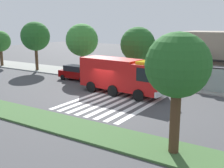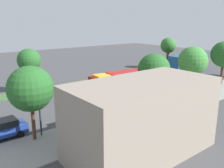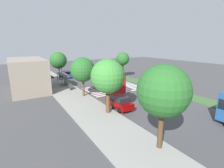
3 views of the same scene
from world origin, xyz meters
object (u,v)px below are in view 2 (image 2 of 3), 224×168
object	(u,v)px
sidewalk_tree_far_east	(30,89)
median_tree_west	(29,61)
bus_stop_shelter	(94,108)
street_lamp	(39,98)
parked_car_west	(175,85)
bench_near_shelter	(124,111)
transit_bus	(189,61)
sidewalk_tree_east	(154,70)
sidewalk_tree_west	(224,54)
median_tree_far_west	(168,46)
fire_truck	(119,83)
sidewalk_tree_center	(193,61)

from	to	relation	value
sidewalk_tree_far_east	median_tree_west	bearing A→B (deg)	-109.52
bus_stop_shelter	street_lamp	size ratio (longest dim) A/B	0.58
parked_car_west	bench_near_shelter	size ratio (longest dim) A/B	2.95
transit_bus	street_lamp	xyz separation A→B (m)	(36.32, 9.56, 1.62)
bus_stop_shelter	street_lamp	bearing A→B (deg)	-10.28
street_lamp	sidewalk_tree_east	xyz separation A→B (m)	(-14.43, 0.40, 0.81)
sidewalk_tree_west	sidewalk_tree_far_east	xyz separation A→B (m)	(31.89, -0.00, -0.28)
bench_near_shelter	sidewalk_tree_west	size ratio (longest dim) A/B	0.23
bus_stop_shelter	bench_near_shelter	distance (m)	4.20
street_lamp	median_tree_west	bearing A→B (deg)	-107.18
sidewalk_tree_far_east	median_tree_far_west	xyz separation A→B (m)	(-36.19, -14.86, 0.28)
bench_near_shelter	median_tree_west	xyz separation A→B (m)	(4.72, -15.39, 4.17)
sidewalk_tree_west	sidewalk_tree_east	distance (m)	16.67
sidewalk_tree_east	median_tree_far_west	distance (m)	25.70
parked_car_west	sidewalk_tree_far_east	size ratio (longest dim) A/B	0.72
parked_car_west	median_tree_west	world-z (taller)	median_tree_west
transit_bus	sidewalk_tree_west	bearing A→B (deg)	-117.86
fire_truck	median_tree_west	world-z (taller)	median_tree_west
transit_bus	parked_car_west	bearing A→B (deg)	-152.15
sidewalk_tree_east	street_lamp	bearing A→B (deg)	-1.59
parked_car_west	sidewalk_tree_east	bearing A→B (deg)	18.57
transit_bus	sidewalk_tree_center	world-z (taller)	sidewalk_tree_center
sidewalk_tree_west	median_tree_far_west	distance (m)	15.47
sidewalk_tree_far_east	median_tree_west	size ratio (longest dim) A/B	1.03
transit_bus	sidewalk_tree_far_east	bearing A→B (deg)	-165.14
parked_car_west	sidewalk_tree_west	distance (m)	10.46
bench_near_shelter	sidewalk_tree_west	distance (m)	22.36
bench_near_shelter	median_tree_west	bearing A→B (deg)	-72.96
bus_stop_shelter	sidewalk_tree_center	world-z (taller)	sidewalk_tree_center
parked_car_west	bus_stop_shelter	bearing A→B (deg)	11.22
street_lamp	sidewalk_tree_far_east	world-z (taller)	sidewalk_tree_far_east
transit_bus	sidewalk_tree_far_east	world-z (taller)	sidewalk_tree_far_east
sidewalk_tree_west	transit_bus	bearing A→B (deg)	-117.69
sidewalk_tree_west	sidewalk_tree_center	xyz separation A→B (m)	(8.60, 0.00, -0.28)
street_lamp	median_tree_far_west	distance (m)	38.26
sidewalk_tree_center	median_tree_west	bearing A→B (deg)	-39.51
sidewalk_tree_center	bench_near_shelter	bearing A→B (deg)	2.29
sidewalk_tree_center	median_tree_west	xyz separation A→B (m)	(18.02, -14.86, 0.01)
bus_stop_shelter	sidewalk_tree_far_east	bearing A→B (deg)	-5.17
fire_truck	median_tree_far_west	bearing A→B (deg)	-151.72
bus_stop_shelter	median_tree_west	xyz separation A→B (m)	(0.72, -15.40, 2.88)
bench_near_shelter	bus_stop_shelter	bearing A→B (deg)	0.14
street_lamp	median_tree_far_west	size ratio (longest dim) A/B	0.91
sidewalk_tree_far_east	median_tree_west	xyz separation A→B (m)	(-5.27, -14.86, 0.01)
bus_stop_shelter	sidewalk_tree_west	bearing A→B (deg)	-178.80
fire_truck	sidewalk_tree_east	xyz separation A→B (m)	(-1.18, 5.17, 2.54)
parked_car_west	sidewalk_tree_center	xyz separation A→B (m)	(-0.76, 2.20, 3.83)
transit_bus	sidewalk_tree_far_east	distance (m)	38.53
fire_truck	transit_bus	world-z (taller)	transit_bus
sidewalk_tree_east	parked_car_west	bearing A→B (deg)	-163.24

